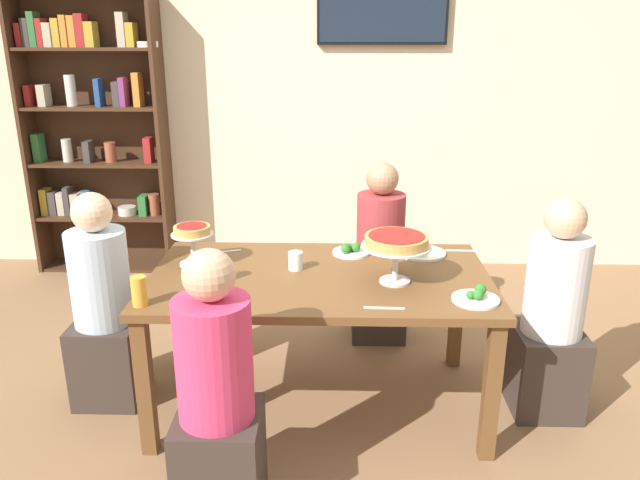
# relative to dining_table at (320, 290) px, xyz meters

# --- Properties ---
(ground_plane) EXTENTS (12.00, 12.00, 0.00)m
(ground_plane) POSITION_rel_dining_table_xyz_m (0.00, 0.00, -0.66)
(ground_plane) COLOR #846042
(rear_partition) EXTENTS (8.00, 0.12, 2.80)m
(rear_partition) POSITION_rel_dining_table_xyz_m (0.00, 2.20, 0.74)
(rear_partition) COLOR beige
(rear_partition) RESTS_ON ground_plane
(dining_table) EXTENTS (1.70, 0.97, 0.74)m
(dining_table) POSITION_rel_dining_table_xyz_m (0.00, 0.00, 0.00)
(dining_table) COLOR brown
(dining_table) RESTS_ON ground_plane
(bookshelf) EXTENTS (1.11, 0.30, 2.21)m
(bookshelf) POSITION_rel_dining_table_xyz_m (-1.85, 2.01, 0.51)
(bookshelf) COLOR #422819
(bookshelf) RESTS_ON ground_plane
(television) EXTENTS (0.99, 0.05, 0.59)m
(television) POSITION_rel_dining_table_xyz_m (0.42, 2.11, 1.44)
(television) COLOR black
(diner_near_left) EXTENTS (0.34, 0.34, 1.15)m
(diner_near_left) POSITION_rel_dining_table_xyz_m (-0.39, -0.78, -0.17)
(diner_near_left) COLOR #382D28
(diner_near_left) RESTS_ON ground_plane
(diner_head_west) EXTENTS (0.34, 0.34, 1.15)m
(diner_head_west) POSITION_rel_dining_table_xyz_m (-1.13, 0.03, -0.17)
(diner_head_west) COLOR #382D28
(diner_head_west) RESTS_ON ground_plane
(diner_head_east) EXTENTS (0.34, 0.34, 1.15)m
(diner_head_east) POSITION_rel_dining_table_xyz_m (1.18, -0.02, -0.17)
(diner_head_east) COLOR #382D28
(diner_head_east) RESTS_ON ground_plane
(diner_far_right) EXTENTS (0.34, 0.34, 1.15)m
(diner_far_right) POSITION_rel_dining_table_xyz_m (0.36, 0.80, -0.17)
(diner_far_right) COLOR #382D28
(diner_far_right) RESTS_ON ground_plane
(deep_dish_pizza_stand) EXTENTS (0.33, 0.33, 0.24)m
(deep_dish_pizza_stand) POSITION_rel_dining_table_xyz_m (0.37, -0.09, 0.28)
(deep_dish_pizza_stand) COLOR silver
(deep_dish_pizza_stand) RESTS_ON dining_table
(personal_pizza_stand) EXTENTS (0.22, 0.22, 0.21)m
(personal_pizza_stand) POSITION_rel_dining_table_xyz_m (-0.66, 0.13, 0.24)
(personal_pizza_stand) COLOR silver
(personal_pizza_stand) RESTS_ON dining_table
(salad_plate_near_diner) EXTENTS (0.20, 0.20, 0.07)m
(salad_plate_near_diner) POSITION_rel_dining_table_xyz_m (0.16, 0.31, 0.10)
(salad_plate_near_diner) COLOR white
(salad_plate_near_diner) RESTS_ON dining_table
(salad_plate_far_diner) EXTENTS (0.26, 0.26, 0.07)m
(salad_plate_far_diner) POSITION_rel_dining_table_xyz_m (0.55, 0.32, 0.10)
(salad_plate_far_diner) COLOR white
(salad_plate_far_diner) RESTS_ON dining_table
(salad_plate_spare) EXTENTS (0.21, 0.21, 0.07)m
(salad_plate_spare) POSITION_rel_dining_table_xyz_m (0.72, -0.30, 0.10)
(salad_plate_spare) COLOR white
(salad_plate_spare) RESTS_ON dining_table
(beer_glass_amber_tall) EXTENTS (0.07, 0.07, 0.14)m
(beer_glass_amber_tall) POSITION_rel_dining_table_xyz_m (-0.79, -0.38, 0.15)
(beer_glass_amber_tall) COLOR gold
(beer_glass_amber_tall) RESTS_ON dining_table
(water_glass_clear_near) EXTENTS (0.07, 0.07, 0.09)m
(water_glass_clear_near) POSITION_rel_dining_table_xyz_m (-0.12, 0.07, 0.13)
(water_glass_clear_near) COLOR white
(water_glass_clear_near) RESTS_ON dining_table
(water_glass_clear_far) EXTENTS (0.07, 0.07, 0.10)m
(water_glass_clear_far) POSITION_rel_dining_table_xyz_m (-0.47, -0.08, 0.13)
(water_glass_clear_far) COLOR white
(water_glass_clear_far) RESTS_ON dining_table
(cutlery_fork_near) EXTENTS (0.18, 0.02, 0.00)m
(cutlery_fork_near) POSITION_rel_dining_table_xyz_m (0.78, 0.37, 0.09)
(cutlery_fork_near) COLOR silver
(cutlery_fork_near) RESTS_ON dining_table
(cutlery_knife_near) EXTENTS (0.18, 0.07, 0.00)m
(cutlery_knife_near) POSITION_rel_dining_table_xyz_m (-0.53, 0.32, 0.09)
(cutlery_knife_near) COLOR silver
(cutlery_knife_near) RESTS_ON dining_table
(cutlery_fork_far) EXTENTS (0.18, 0.02, 0.00)m
(cutlery_fork_far) POSITION_rel_dining_table_xyz_m (0.29, -0.39, 0.09)
(cutlery_fork_far) COLOR silver
(cutlery_fork_far) RESTS_ON dining_table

